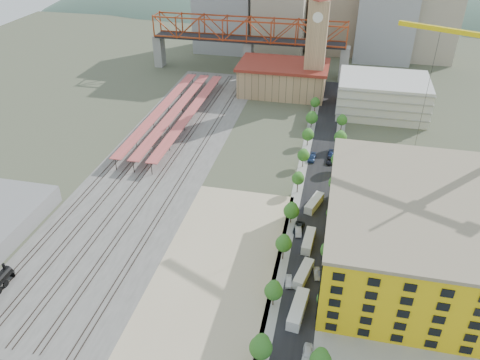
% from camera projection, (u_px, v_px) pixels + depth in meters
% --- Properties ---
extents(ground, '(400.00, 400.00, 0.00)m').
position_uv_depth(ground, '(259.00, 197.00, 135.88)').
color(ground, '#474C38').
rests_on(ground, ground).
extents(ballast_strip, '(36.00, 165.00, 0.06)m').
position_uv_depth(ballast_strip, '(163.00, 155.00, 156.94)').
color(ballast_strip, '#605E59').
rests_on(ballast_strip, ground).
extents(dirt_lot, '(28.00, 67.00, 0.06)m').
position_uv_depth(dirt_lot, '(218.00, 268.00, 110.57)').
color(dirt_lot, tan).
rests_on(dirt_lot, ground).
extents(street_asphalt, '(12.00, 170.00, 0.06)m').
position_uv_depth(street_asphalt, '(318.00, 177.00, 145.31)').
color(street_asphalt, black).
rests_on(street_asphalt, ground).
extents(sidewalk_west, '(3.00, 170.00, 0.04)m').
position_uv_depth(sidewalk_west, '(301.00, 175.00, 146.33)').
color(sidewalk_west, gray).
rests_on(sidewalk_west, ground).
extents(sidewalk_east, '(3.00, 170.00, 0.04)m').
position_uv_depth(sidewalk_east, '(336.00, 179.00, 144.30)').
color(sidewalk_east, gray).
rests_on(sidewalk_east, ground).
extents(construction_pad, '(50.00, 90.00, 0.06)m').
position_uv_depth(construction_pad, '(430.00, 266.00, 111.06)').
color(construction_pad, gray).
rests_on(construction_pad, ground).
extents(rail_tracks, '(26.56, 160.00, 0.18)m').
position_uv_depth(rail_tracks, '(158.00, 154.00, 157.21)').
color(rail_tracks, '#382B23').
rests_on(rail_tracks, ground).
extents(platform_canopies, '(16.00, 80.00, 4.12)m').
position_uv_depth(platform_canopies, '(175.00, 111.00, 178.46)').
color(platform_canopies, '#D95358').
rests_on(platform_canopies, ground).
extents(station_hall, '(38.00, 24.00, 13.10)m').
position_uv_depth(station_hall, '(283.00, 78.00, 200.98)').
color(station_hall, tan).
rests_on(station_hall, ground).
extents(clock_tower, '(12.00, 12.00, 52.00)m').
position_uv_depth(clock_tower, '(317.00, 29.00, 185.20)').
color(clock_tower, tan).
rests_on(clock_tower, ground).
extents(parking_garage, '(34.00, 26.00, 14.00)m').
position_uv_depth(parking_garage, '(382.00, 96.00, 183.35)').
color(parking_garage, silver).
rests_on(parking_garage, ground).
extents(truss_bridge, '(94.00, 9.60, 25.60)m').
position_uv_depth(truss_bridge, '(248.00, 33.00, 217.16)').
color(truss_bridge, gray).
rests_on(truss_bridge, ground).
extents(construction_building, '(44.60, 50.60, 18.80)m').
position_uv_depth(construction_building, '(425.00, 234.00, 106.62)').
color(construction_building, yellow).
rests_on(construction_building, ground).
extents(street_trees, '(15.40, 124.40, 8.00)m').
position_uv_depth(street_trees, '(316.00, 194.00, 137.06)').
color(street_trees, '#235E1C').
rests_on(street_trees, ground).
extents(skyline, '(133.00, 46.00, 60.00)m').
position_uv_depth(skyline, '(325.00, 10.00, 239.92)').
color(skyline, '#9EA0A3').
rests_on(skyline, ground).
extents(distant_hills, '(647.00, 264.00, 227.00)m').
position_uv_depth(distant_hills, '(369.00, 110.00, 384.70)').
color(distant_hills, '#4C6B59').
rests_on(distant_hills, ground).
extents(site_trailer_a, '(3.84, 10.49, 2.80)m').
position_uv_depth(site_trailer_a, '(298.00, 309.00, 98.01)').
color(site_trailer_a, silver).
rests_on(site_trailer_a, ground).
extents(site_trailer_b, '(4.18, 9.17, 2.43)m').
position_uv_depth(site_trailer_b, '(303.00, 274.00, 107.27)').
color(site_trailer_b, silver).
rests_on(site_trailer_b, ground).
extents(site_trailer_c, '(2.92, 9.00, 2.43)m').
position_uv_depth(site_trailer_c, '(308.00, 241.00, 117.23)').
color(site_trailer_c, silver).
rests_on(site_trailer_c, ground).
extents(site_trailer_d, '(5.00, 9.40, 2.49)m').
position_uv_depth(site_trailer_d, '(314.00, 203.00, 131.11)').
color(site_trailer_d, silver).
rests_on(site_trailer_d, ground).
extents(car_0, '(2.12, 4.23, 1.38)m').
position_uv_depth(car_0, '(289.00, 281.00, 105.91)').
color(car_0, white).
rests_on(car_0, ground).
extents(car_1, '(2.30, 4.80, 1.52)m').
position_uv_depth(car_1, '(298.00, 231.00, 121.28)').
color(car_1, '#A1A0A5').
rests_on(car_1, ground).
extents(car_2, '(2.86, 5.56, 1.50)m').
position_uv_depth(car_2, '(299.00, 228.00, 122.33)').
color(car_2, black).
rests_on(car_2, ground).
extents(car_3, '(2.68, 5.67, 1.60)m').
position_uv_depth(car_3, '(312.00, 158.00, 153.82)').
color(car_3, navy).
rests_on(car_3, ground).
extents(car_4, '(2.02, 4.77, 1.61)m').
position_uv_depth(car_4, '(307.00, 354.00, 89.40)').
color(car_4, silver).
rests_on(car_4, ground).
extents(car_5, '(1.97, 4.19, 1.33)m').
position_uv_depth(car_5, '(317.00, 274.00, 108.09)').
color(car_5, '#9B9A9F').
rests_on(car_5, ground).
extents(car_6, '(2.73, 5.17, 1.39)m').
position_uv_depth(car_6, '(330.00, 161.00, 152.54)').
color(car_6, black).
rests_on(car_6, ground).
extents(car_7, '(2.23, 5.39, 1.56)m').
position_uv_depth(car_7, '(331.00, 155.00, 155.53)').
color(car_7, navy).
rests_on(car_7, ground).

